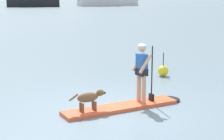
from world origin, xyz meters
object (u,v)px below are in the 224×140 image
at_px(person_paddler, 142,69).
at_px(dog, 90,98).
at_px(marker_buoy, 163,71).
at_px(moored_boat_starboard, 32,1).
at_px(paddleboard, 128,106).

distance_m(person_paddler, dog, 1.74).
height_order(dog, marker_buoy, marker_buoy).
height_order(moored_boat_starboard, marker_buoy, moored_boat_starboard).
height_order(dog, moored_boat_starboard, moored_boat_starboard).
relative_size(paddleboard, moored_boat_starboard, 0.37).
bearing_deg(marker_buoy, dog, -133.53).
bearing_deg(moored_boat_starboard, dog, -91.36).
relative_size(person_paddler, marker_buoy, 1.84).
xyz_separation_m(paddleboard, moored_boat_starboard, (0.42, 66.04, 1.12)).
bearing_deg(person_paddler, paddleboard, -166.06).
distance_m(moored_boat_starboard, marker_buoy, 62.59).
height_order(paddleboard, marker_buoy, marker_buoy).
bearing_deg(marker_buoy, person_paddler, -120.63).
bearing_deg(person_paddler, dog, -166.06).
distance_m(person_paddler, marker_buoy, 4.02).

